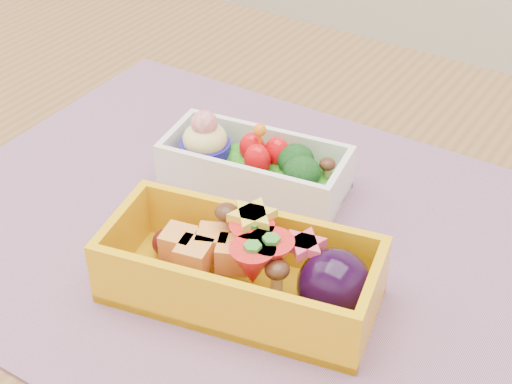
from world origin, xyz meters
The scene contains 4 objects.
table centered at (0.00, 0.00, 0.65)m, with size 1.20×0.80×0.75m.
placemat centered at (-0.05, 0.04, 0.75)m, with size 0.48×0.37×0.00m, color #9A6A8A.
bento_white centered at (-0.07, 0.09, 0.77)m, with size 0.15×0.09×0.06m.
bento_yellow centered at (-0.01, -0.02, 0.78)m, with size 0.19×0.12×0.06m.
Camera 1 is at (0.20, -0.32, 1.11)m, focal length 53.41 mm.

